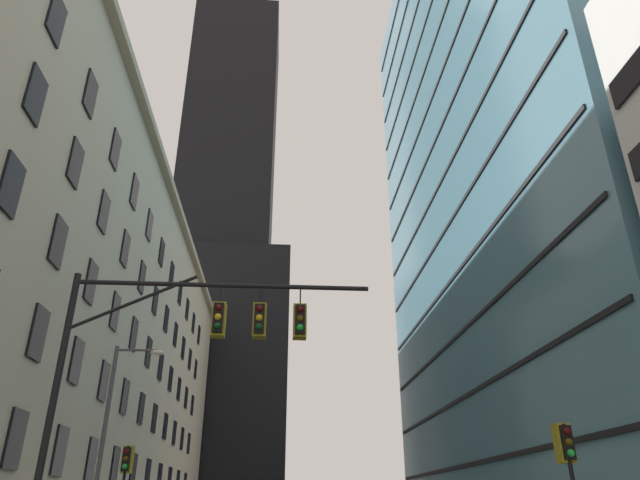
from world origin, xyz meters
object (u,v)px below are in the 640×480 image
Objects in this scene: traffic_light_far_left at (126,465)px; street_lamppost at (113,423)px; traffic_signal_mast at (199,343)px; traffic_light_near_right at (566,451)px.

street_lamppost reaches higher than traffic_light_far_left.
traffic_signal_mast reaches higher than traffic_light_near_right.
traffic_signal_mast is 10.74m from traffic_light_near_right.
traffic_signal_mast reaches higher than street_lamppost.
traffic_signal_mast is 2.41× the size of traffic_light_far_left.
traffic_light_far_left reaches higher than traffic_light_near_right.
traffic_light_near_right is 0.96× the size of traffic_light_far_left.
traffic_light_near_right is 0.46× the size of street_lamppost.
traffic_signal_mast is at bearing -61.66° from street_lamppost.
street_lamppost is (-0.63, -0.57, 1.57)m from traffic_light_far_left.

